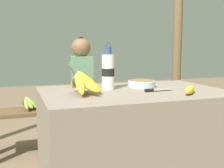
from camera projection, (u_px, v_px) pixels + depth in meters
market_counter at (133, 150)px, 1.76m from camera, size 1.11×0.73×0.75m
banana_bunch_ripe at (83, 82)px, 1.57m from camera, size 0.17×0.29×0.15m
serving_bowl at (141, 83)px, 1.85m from camera, size 0.18×0.18×0.05m
water_bottle at (108, 71)px, 1.74m from camera, size 0.08×0.08×0.29m
loose_banana_front at (190, 90)px, 1.59m from camera, size 0.16×0.17×0.05m
knife at (154, 90)px, 1.67m from camera, size 0.18×0.04×0.02m
wooden_bench at (77, 113)px, 2.76m from camera, size 1.74×0.32×0.44m
seated_vendor at (77, 86)px, 2.70m from camera, size 0.44×0.42×1.11m
banana_bunch_green at (29, 103)px, 2.60m from camera, size 0.16×0.27×0.14m
support_post_far at (178, 23)px, 3.21m from camera, size 0.10×0.10×2.56m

